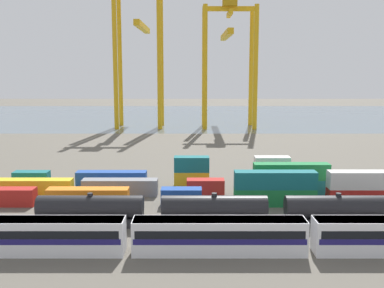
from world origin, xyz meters
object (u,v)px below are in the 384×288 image
freight_tank_row (275,210)px  shipping_container_14 (375,187)px  shipping_container_12 (289,187)px  gantry_crane_west (138,40)px  shipping_container_15 (30,179)px  passenger_train (218,234)px  gantry_crane_central (227,48)px  shipping_container_1 (87,197)px

freight_tank_row → shipping_container_14: (18.84, 14.98, -0.76)m
shipping_container_12 → gantry_crane_west: (-34.07, 91.96, 28.77)m
freight_tank_row → shipping_container_15: 44.00m
passenger_train → gantry_crane_west: size_ratio=1.17×
freight_tank_row → gantry_crane_central: size_ratio=1.40×
shipping_container_1 → shipping_container_12: bearing=10.5°
passenger_train → shipping_container_15: size_ratio=9.76×
shipping_container_12 → gantry_crane_central: bearing=92.0°
shipping_container_1 → gantry_crane_west: size_ratio=0.24×
freight_tank_row → shipping_container_15: size_ratio=10.22×
shipping_container_1 → gantry_crane_central: size_ratio=0.27×
shipping_container_15 → gantry_crane_west: gantry_crane_west is taller
shipping_container_1 → shipping_container_15: bearing=136.8°
freight_tank_row → gantry_crane_west: size_ratio=1.23×
gantry_crane_central → shipping_container_14: bearing=-79.5°
passenger_train → shipping_container_15: bearing=135.8°
shipping_container_12 → shipping_container_15: size_ratio=2.00×
passenger_train → shipping_container_14: (26.73, 24.20, -0.84)m
shipping_container_12 → shipping_container_14: same height
passenger_train → shipping_container_15: 43.06m
freight_tank_row → gantry_crane_central: bearing=89.0°
shipping_container_12 → gantry_crane_central: gantry_crane_central is taller
gantry_crane_central → shipping_container_15: bearing=-115.1°
passenger_train → shipping_container_12: 27.46m
shipping_container_15 → shipping_container_12: bearing=-7.6°
shipping_container_15 → gantry_crane_central: 98.92m
shipping_container_15 → gantry_crane_west: 91.35m
freight_tank_row → shipping_container_15: bearing=151.8°
passenger_train → shipping_container_12: (12.96, 24.20, -0.84)m
shipping_container_14 → passenger_train: bearing=-137.9°
passenger_train → shipping_container_1: (-18.51, 18.38, -0.84)m
shipping_container_15 → passenger_train: bearing=-44.2°
passenger_train → gantry_crane_west: (-21.11, 116.16, 27.93)m
shipping_container_15 → freight_tank_row: bearing=-28.2°
shipping_container_15 → gantry_crane_central: bearing=64.9°
shipping_container_12 → gantry_crane_west: 102.20m
freight_tank_row → gantry_crane_west: bearing=105.2°
freight_tank_row → shipping_container_14: size_ratio=10.22×
freight_tank_row → gantry_crane_central: gantry_crane_central is taller
shipping_container_12 → shipping_container_15: bearing=172.4°
freight_tank_row → shipping_container_14: 24.08m
passenger_train → shipping_container_1: size_ratio=4.87×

